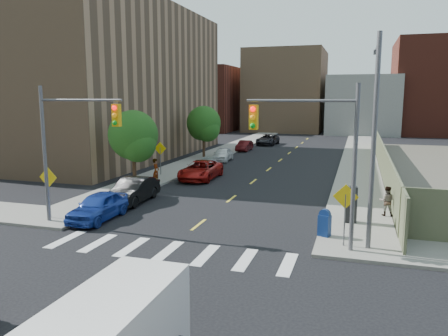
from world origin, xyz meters
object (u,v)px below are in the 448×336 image
Objects in this scene: payphone at (351,204)px; pedestrian_west at (156,172)px; parked_car_black at (133,190)px; parked_car_grey at (268,140)px; parked_car_red at (201,170)px; mailbox at (325,223)px; parked_car_silver at (206,167)px; parked_car_maroon at (244,146)px; parked_car_blue at (99,206)px; parked_car_white at (223,154)px; pedestrian_east at (387,201)px.

pedestrian_west is (-13.69, 5.82, 0.02)m from payphone.
parked_car_grey is (1.30, 34.72, -0.05)m from parked_car_black.
parked_car_red is 2.84× the size of payphone.
mailbox is (10.50, -38.40, 0.05)m from parked_car_grey.
payphone is at bearing -47.95° from parked_car_silver.
parked_car_blue is at bearing -89.43° from parked_car_maroon.
payphone reaches higher than parked_car_silver.
parked_car_black is at bearing -93.44° from parked_car_white.
parked_car_grey is at bearing 125.53° from mailbox.
parked_car_white is 2.50× the size of pedestrian_east.
parked_car_white is (0.00, 18.44, -0.08)m from parked_car_black.
parked_car_red reaches higher than parked_car_maroon.
payphone reaches higher than pedestrian_east.
pedestrian_east is (14.70, 0.85, 0.19)m from parked_car_black.
payphone reaches higher than parked_car_blue.
parked_car_white is 23.33m from payphone.
parked_car_silver is (0.87, 10.84, -0.15)m from parked_car_black.
pedestrian_west is at bearing -91.52° from parked_car_grey.
parked_car_red reaches higher than mailbox.
pedestrian_west reaches higher than parked_car_grey.
parked_car_red is 2.77× the size of pedestrian_west.
parked_car_maroon is at bearing -58.53° from pedestrian_east.
parked_car_maroon is (0.00, 8.77, -0.06)m from parked_car_white.
payphone is at bearing -59.90° from parked_car_white.
parked_car_blue is 1.01× the size of parked_car_silver.
payphone reaches higher than parked_car_white.
parked_car_red is at bearing -86.03° from parked_car_white.
parked_car_black reaches higher than parked_car_white.
parked_car_white is at bearing -47.78° from pedestrian_east.
parked_car_silver is 16.88m from payphone.
parked_car_silver is at bearing 85.83° from parked_car_blue.
pedestrian_east is at bearing 17.00° from parked_car_blue.
parked_car_blue reaches higher than parked_car_silver.
pedestrian_west is at bearing 94.70° from parked_car_blue.
parked_car_maroon is 30.18m from pedestrian_east.
mailbox is (11.68, 0.28, 0.03)m from parked_car_blue.
mailbox is 0.68× the size of payphone.
parked_car_blue is at bearing 171.77° from pedestrian_west.
parked_car_grey is (0.43, 23.88, 0.10)m from parked_car_silver.
parked_car_blue reaches higher than parked_car_grey.
mailbox is at bearing -19.32° from parked_car_black.
payphone is at bearing -39.89° from parked_car_red.
parked_car_blue is 22.40m from parked_car_white.
parked_car_silver is (0.75, 14.80, -0.12)m from parked_car_blue.
payphone is at bearing -69.52° from parked_car_grey.
parked_car_maroon is at bearing 105.09° from payphone.
pedestrian_west reaches higher than payphone.
parked_car_white is 2.10× the size of pedestrian_west.
mailbox is (11.80, -30.90, 0.14)m from parked_car_maroon.
pedestrian_west is at bearing -108.88° from parked_car_silver.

